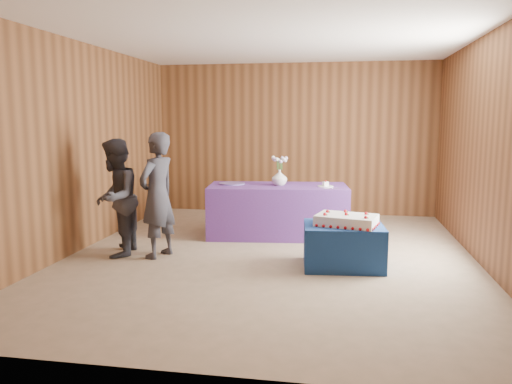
% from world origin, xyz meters
% --- Properties ---
extents(ground, '(6.00, 6.00, 0.00)m').
position_xyz_m(ground, '(0.00, 0.00, 0.00)').
color(ground, gray).
rests_on(ground, ground).
extents(room_shell, '(5.04, 6.04, 2.72)m').
position_xyz_m(room_shell, '(0.00, 0.00, 1.80)').
color(room_shell, brown).
rests_on(room_shell, ground).
extents(cake_table, '(0.96, 0.78, 0.50)m').
position_xyz_m(cake_table, '(0.90, -0.32, 0.25)').
color(cake_table, navy).
rests_on(cake_table, ground).
extents(serving_table, '(2.09, 1.12, 0.75)m').
position_xyz_m(serving_table, '(-0.05, 1.11, 0.38)').
color(serving_table, '#593086').
rests_on(serving_table, ground).
extents(sheet_cake, '(0.78, 0.62, 0.16)m').
position_xyz_m(sheet_cake, '(0.93, -0.35, 0.56)').
color(sheet_cake, silver).
rests_on(sheet_cake, cake_table).
extents(vase, '(0.27, 0.27, 0.23)m').
position_xyz_m(vase, '(-0.03, 1.11, 0.87)').
color(vase, silver).
rests_on(vase, serving_table).
extents(flower_spray, '(0.24, 0.23, 0.18)m').
position_xyz_m(flower_spray, '(-0.03, 1.11, 1.13)').
color(flower_spray, '#38692A').
rests_on(flower_spray, vase).
extents(platter, '(0.44, 0.44, 0.02)m').
position_xyz_m(platter, '(-0.74, 1.12, 0.76)').
color(platter, '#6750A0').
rests_on(platter, serving_table).
extents(plate, '(0.28, 0.28, 0.01)m').
position_xyz_m(plate, '(0.64, 1.07, 0.76)').
color(plate, white).
rests_on(plate, serving_table).
extents(cake_slice, '(0.09, 0.09, 0.09)m').
position_xyz_m(cake_slice, '(0.64, 1.07, 0.79)').
color(cake_slice, silver).
rests_on(cake_slice, plate).
extents(knife, '(0.25, 0.13, 0.00)m').
position_xyz_m(knife, '(0.71, 0.89, 0.75)').
color(knife, '#B1B1B5').
rests_on(knife, serving_table).
extents(guest_left, '(0.54, 0.66, 1.55)m').
position_xyz_m(guest_left, '(-1.37, -0.27, 0.78)').
color(guest_left, '#33333C').
rests_on(guest_left, ground).
extents(guest_right, '(0.67, 0.80, 1.47)m').
position_xyz_m(guest_right, '(-1.91, -0.30, 0.73)').
color(guest_right, '#34353F').
rests_on(guest_right, ground).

